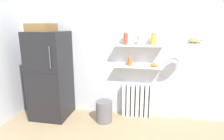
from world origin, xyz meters
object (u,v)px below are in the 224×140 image
object	(u,v)px
hanging_fruit_basket	(194,41)
storage_jar_2	(154,39)
radiator	(137,101)
vase	(130,62)
storage_jar_1	(139,41)
shelf_bowl	(154,65)
refrigerator	(50,74)
storage_jar_0	(126,39)
trash_bin	(104,111)

from	to	relation	value
hanging_fruit_basket	storage_jar_2	bearing A→B (deg)	155.60
radiator	vase	world-z (taller)	vase
storage_jar_1	vase	size ratio (longest dim) A/B	0.97
vase	shelf_bowl	size ratio (longest dim) A/B	1.08
vase	hanging_fruit_basket	bearing A→B (deg)	-15.22
vase	hanging_fruit_basket	world-z (taller)	hanging_fruit_basket
storage_jar_2	vase	size ratio (longest dim) A/B	1.35
refrigerator	storage_jar_0	xyz separation A→B (m)	(1.49, 0.25, 0.71)
storage_jar_1	shelf_bowl	size ratio (longest dim) A/B	1.04
storage_jar_1	shelf_bowl	distance (m)	0.55
refrigerator	shelf_bowl	bearing A→B (deg)	6.85
storage_jar_0	storage_jar_1	bearing A→B (deg)	0.00
radiator	storage_jar_1	size ratio (longest dim) A/B	4.28
storage_jar_1	trash_bin	bearing A→B (deg)	-154.13
trash_bin	radiator	bearing A→B (deg)	28.05
shelf_bowl	trash_bin	world-z (taller)	shelf_bowl
storage_jar_1	storage_jar_2	size ratio (longest dim) A/B	0.72
storage_jar_2	vase	xyz separation A→B (m)	(-0.43, 0.00, -0.44)
storage_jar_0	storage_jar_1	size ratio (longest dim) A/B	1.46
storage_jar_0	shelf_bowl	world-z (taller)	storage_jar_0
shelf_bowl	trash_bin	distance (m)	1.33
radiator	trash_bin	size ratio (longest dim) A/B	1.63
shelf_bowl	trash_bin	xyz separation A→B (m)	(-0.93, -0.30, -0.90)
refrigerator	trash_bin	xyz separation A→B (m)	(1.12, -0.06, -0.69)
shelf_bowl	vase	bearing A→B (deg)	180.00
refrigerator	storage_jar_0	size ratio (longest dim) A/B	8.04
shelf_bowl	hanging_fruit_basket	world-z (taller)	hanging_fruit_basket
shelf_bowl	trash_bin	bearing A→B (deg)	-161.87
storage_jar_0	storage_jar_1	world-z (taller)	storage_jar_0
radiator	hanging_fruit_basket	bearing A→B (deg)	-19.57
storage_jar_1	hanging_fruit_basket	bearing A→B (deg)	-17.85
vase	hanging_fruit_basket	xyz separation A→B (m)	(1.07, -0.29, 0.44)
refrigerator	storage_jar_1	world-z (taller)	refrigerator
vase	trash_bin	distance (m)	1.10
storage_jar_0	refrigerator	bearing A→B (deg)	-170.59
radiator	storage_jar_1	distance (m)	1.23
hanging_fruit_basket	trash_bin	bearing A→B (deg)	-179.47
storage_jar_1	vase	distance (m)	0.44
storage_jar_0	trash_bin	bearing A→B (deg)	-140.29
vase	shelf_bowl	world-z (taller)	vase
radiator	storage_jar_2	bearing A→B (deg)	-6.56
radiator	storage_jar_0	xyz separation A→B (m)	(-0.26, -0.03, 1.27)
radiator	trash_bin	bearing A→B (deg)	-151.95
radiator	hanging_fruit_basket	distance (m)	1.58
hanging_fruit_basket	radiator	bearing A→B (deg)	160.43
storage_jar_0	shelf_bowl	distance (m)	0.75
radiator	hanging_fruit_basket	xyz separation A→B (m)	(0.90, -0.32, 1.26)
refrigerator	radiator	world-z (taller)	refrigerator
storage_jar_0	radiator	bearing A→B (deg)	6.56
storage_jar_2	hanging_fruit_basket	bearing A→B (deg)	-24.40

